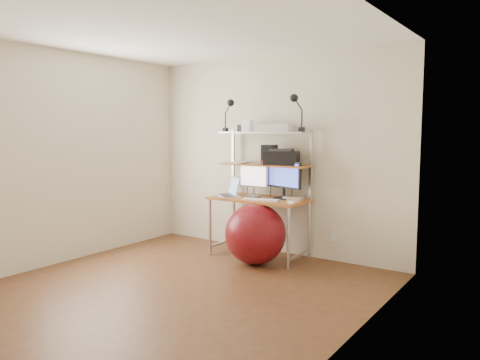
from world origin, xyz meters
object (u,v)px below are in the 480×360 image
object	(u,v)px
monitor_silver	(254,177)
monitor_black	(284,177)
exercise_ball	(255,234)
printer	(282,157)
laptop	(230,192)

from	to	relation	value
monitor_silver	monitor_black	world-z (taller)	monitor_black
monitor_black	exercise_ball	distance (m)	0.78
printer	laptop	bearing A→B (deg)	-177.88
laptop	exercise_ball	xyz separation A→B (m)	(0.50, -0.20, -0.43)
monitor_silver	exercise_ball	size ratio (longest dim) A/B	0.63
monitor_black	exercise_ball	size ratio (longest dim) A/B	0.74
monitor_black	exercise_ball	world-z (taller)	monitor_black
laptop	exercise_ball	distance (m)	0.69
exercise_ball	printer	bearing A→B (deg)	75.40
monitor_black	printer	size ratio (longest dim) A/B	1.15
monitor_silver	laptop	xyz separation A→B (m)	(-0.23, -0.18, -0.19)
monitor_silver	monitor_black	bearing A→B (deg)	1.22
monitor_silver	printer	xyz separation A→B (m)	(0.38, 0.04, 0.26)
monitor_black	laptop	distance (m)	0.72
monitor_black	printer	xyz separation A→B (m)	(-0.04, 0.01, 0.23)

